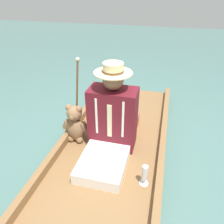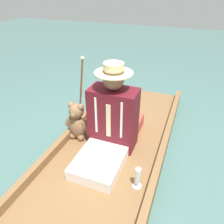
# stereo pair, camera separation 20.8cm
# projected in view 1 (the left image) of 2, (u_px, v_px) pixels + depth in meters

# --- Properties ---
(ground_plane) EXTENTS (16.00, 16.00, 0.00)m
(ground_plane) POSITION_uv_depth(u_px,v_px,m) (111.00, 159.00, 2.28)
(ground_plane) COLOR #476B66
(punt_boat) EXTENTS (1.07, 3.04, 0.19)m
(punt_boat) POSITION_uv_depth(u_px,v_px,m) (111.00, 154.00, 2.24)
(punt_boat) COLOR brown
(punt_boat) RESTS_ON ground_plane
(seat_cushion) EXTENTS (0.46, 0.32, 0.14)m
(seat_cushion) POSITION_uv_depth(u_px,v_px,m) (118.00, 122.00, 2.55)
(seat_cushion) COLOR #B24738
(seat_cushion) RESTS_ON punt_boat
(seated_person) EXTENTS (0.46, 0.79, 0.88)m
(seated_person) POSITION_uv_depth(u_px,v_px,m) (111.00, 123.00, 2.10)
(seated_person) COLOR white
(seated_person) RESTS_ON punt_boat
(teddy_bear) EXTENTS (0.30, 0.18, 0.43)m
(teddy_bear) POSITION_uv_depth(u_px,v_px,m) (75.00, 124.00, 2.27)
(teddy_bear) COLOR #846042
(teddy_bear) RESTS_ON punt_boat
(wine_glass) EXTENTS (0.08, 0.08, 0.20)m
(wine_glass) POSITION_uv_depth(u_px,v_px,m) (145.00, 174.00, 1.80)
(wine_glass) COLOR silver
(wine_glass) RESTS_ON punt_boat
(walking_cane) EXTENTS (0.04, 0.24, 0.83)m
(walking_cane) POSITION_uv_depth(u_px,v_px,m) (77.00, 92.00, 2.29)
(walking_cane) COLOR brown
(walking_cane) RESTS_ON punt_boat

